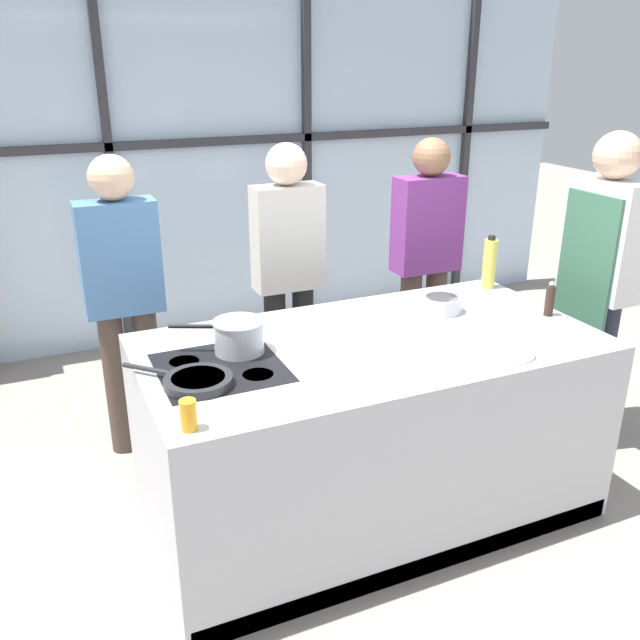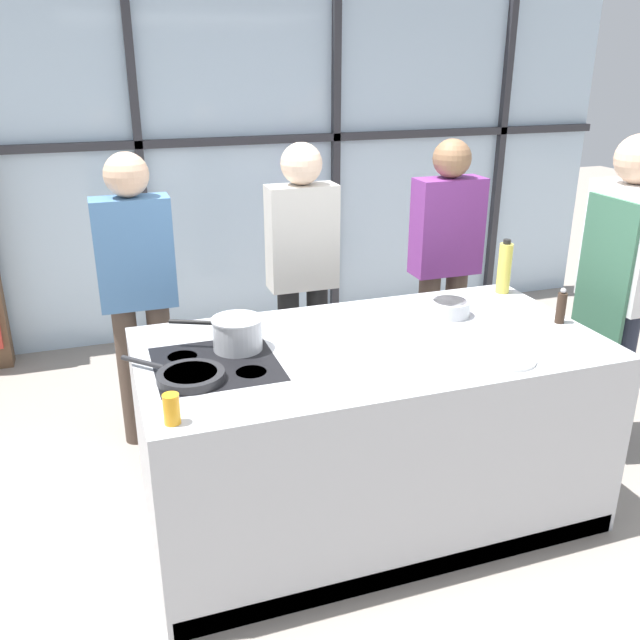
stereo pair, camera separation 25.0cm
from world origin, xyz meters
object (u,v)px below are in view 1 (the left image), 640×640
spectator_center_left (288,267)px  juice_glass_near (188,415)px  saucepan (238,336)px  spectator_far_left (123,289)px  spectator_center_right (426,252)px  pepper_grinder (550,300)px  frying_pan (197,380)px  mixing_bowl (442,303)px  oil_bottle (489,263)px  chef (598,273)px  white_plate (505,352)px

spectator_center_left → juice_glass_near: 1.79m
saucepan → juice_glass_near: 0.68m
saucepan → spectator_center_left: bearing=57.3°
spectator_far_left → spectator_center_right: spectator_far_left is taller
spectator_center_left → pepper_grinder: 1.49m
pepper_grinder → juice_glass_near: pepper_grinder is taller
frying_pan → mixing_bowl: (1.36, 0.31, 0.02)m
pepper_grinder → spectator_center_left: bearing=130.7°
spectator_far_left → mixing_bowl: bearing=149.5°
frying_pan → oil_bottle: oil_bottle is taller
frying_pan → juice_glass_near: 0.35m
chef → frying_pan: (-2.33, -0.23, -0.08)m
spectator_far_left → frying_pan: bearing=95.0°
mixing_bowl → oil_bottle: (0.45, 0.22, 0.10)m
juice_glass_near → saucepan: bearing=57.7°
frying_pan → oil_bottle: size_ratio=1.33×
saucepan → pepper_grinder: pepper_grinder is taller
spectator_center_right → frying_pan: (-1.81, -1.18, -0.02)m
spectator_center_right → chef: bearing=118.9°
saucepan → oil_bottle: 1.59m
spectator_center_left → saucepan: size_ratio=4.26×
pepper_grinder → oil_bottle: bearing=91.2°
mixing_bowl → juice_glass_near: size_ratio=1.80×
frying_pan → saucepan: bearing=44.0°
frying_pan → white_plate: bearing=-10.6°
white_plate → spectator_center_right: bearing=71.3°
frying_pan → mixing_bowl: mixing_bowl is taller
chef → frying_pan: bearing=95.7°
spectator_far_left → saucepan: bearing=110.9°
spectator_far_left → oil_bottle: bearing=161.5°
spectator_center_left → spectator_center_right: 0.96m
pepper_grinder → juice_glass_near: size_ratio=1.58×
spectator_center_right → white_plate: bearing=71.3°
mixing_bowl → spectator_far_left: bearing=149.5°
oil_bottle → white_plate: bearing=-122.0°
juice_glass_near → white_plate: bearing=3.3°
spectator_center_right → juice_glass_near: (-1.92, -1.51, 0.02)m
oil_bottle → saucepan: bearing=-169.5°
frying_pan → white_plate: (1.32, -0.25, -0.01)m
chef → mixing_bowl: size_ratio=8.68×
saucepan → oil_bottle: (1.56, 0.29, 0.06)m
spectator_far_left → oil_bottle: (1.92, -0.64, 0.09)m
chef → spectator_far_left: 2.61m
chef → juice_glass_near: size_ratio=15.62×
spectator_center_right → spectator_center_left: bearing=0.0°
spectator_center_right → pepper_grinder: bearing=90.8°
spectator_center_left → spectator_center_right: spectator_center_left is taller
spectator_center_left → juice_glass_near: bearing=57.4°
spectator_far_left → pepper_grinder: (1.93, -1.13, 0.03)m
spectator_center_right → oil_bottle: spectator_center_right is taller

